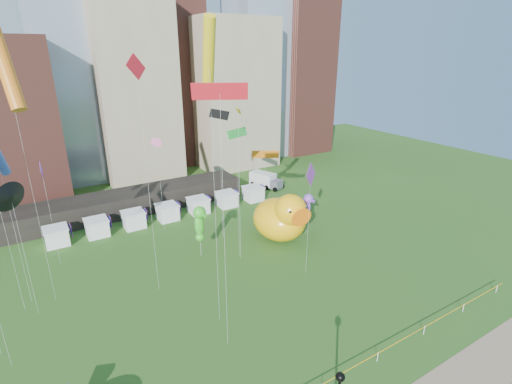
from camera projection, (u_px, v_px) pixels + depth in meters
skyline at (119, 64)px, 70.92m from camera, size 101.00×23.00×68.00m
pavilion at (123, 203)px, 59.58m from camera, size 38.00×6.00×3.20m
vendor_tents at (168, 213)px, 57.45m from camera, size 33.24×2.80×2.40m
big_duck at (282, 217)px, 50.62m from camera, size 6.78×9.15×7.06m
small_duck at (288, 228)px, 52.09m from camera, size 3.26×4.02×2.92m
seahorse_green at (199, 221)px, 45.88m from camera, size 1.80×2.10×6.66m
seahorse_purple at (308, 206)px, 52.02m from camera, size 1.54×1.83×5.82m
box_truck at (265, 180)px, 71.08m from camera, size 4.30×6.56×2.62m
kite_0 at (137, 76)px, 33.34m from camera, size 2.00×1.16×23.76m
kite_2 at (219, 115)px, 46.28m from camera, size 1.22×3.44×17.18m
kite_3 at (237, 134)px, 42.53m from camera, size 3.02×1.53×15.79m
kite_4 at (209, 53)px, 28.25m from camera, size 1.74×3.23×26.40m
kite_6 at (5, 68)px, 31.28m from camera, size 2.12×4.31×26.16m
kite_7 at (311, 176)px, 39.96m from camera, size 2.33×1.33×13.15m
kite_8 at (220, 93)px, 25.97m from camera, size 3.63×2.23×21.95m
kite_9 at (157, 143)px, 50.06m from camera, size 0.78×1.15×13.28m
kite_10 at (11, 197)px, 32.96m from camera, size 1.82×2.03×13.39m
kite_12 at (238, 114)px, 41.08m from camera, size 0.77×1.68×18.16m
kite_14 at (265, 155)px, 53.23m from camera, size 3.44×2.42×10.92m
kite_15 at (42, 173)px, 41.78m from camera, size 0.31×2.06×12.74m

